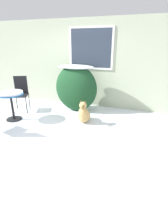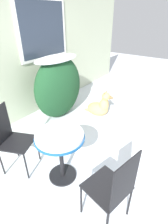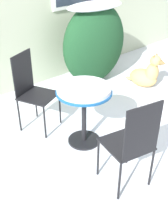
{
  "view_description": "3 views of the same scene",
  "coord_description": "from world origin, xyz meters",
  "px_view_note": "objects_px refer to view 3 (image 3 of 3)",
  "views": [
    {
      "loc": [
        2.33,
        -3.29,
        1.99
      ],
      "look_at": [
        0.88,
        0.82,
        0.27
      ],
      "focal_mm": 28.0,
      "sensor_mm": 36.0,
      "label": 1
    },
    {
      "loc": [
        -2.33,
        -1.05,
        2.18
      ],
      "look_at": [
        0.0,
        0.6,
        0.55
      ],
      "focal_mm": 28.0,
      "sensor_mm": 36.0,
      "label": 2
    },
    {
      "loc": [
        -2.96,
        -1.93,
        2.27
      ],
      "look_at": [
        -1.01,
        0.29,
        0.45
      ],
      "focal_mm": 45.0,
      "sensor_mm": 36.0,
      "label": 3
    }
  ],
  "objects_px": {
    "patio_table": "(84,98)",
    "dog": "(146,75)",
    "patio_chair_far_side": "(132,142)",
    "patio_chair_near_table": "(32,89)"
  },
  "relations": [
    {
      "from": "patio_chair_near_table",
      "to": "patio_chair_far_side",
      "type": "distance_m",
      "value": 1.63
    },
    {
      "from": "patio_chair_near_table",
      "to": "dog",
      "type": "bearing_deg",
      "value": -30.4
    },
    {
      "from": "patio_table",
      "to": "patio_chair_near_table",
      "type": "distance_m",
      "value": 0.79
    },
    {
      "from": "patio_table",
      "to": "dog",
      "type": "height_order",
      "value": "patio_table"
    },
    {
      "from": "patio_chair_near_table",
      "to": "patio_chair_far_side",
      "type": "relative_size",
      "value": 1.0
    },
    {
      "from": "patio_table",
      "to": "patio_chair_far_side",
      "type": "relative_size",
      "value": 0.75
    },
    {
      "from": "patio_table",
      "to": "patio_chair_far_side",
      "type": "bearing_deg",
      "value": -100.05
    },
    {
      "from": "patio_table",
      "to": "patio_chair_near_table",
      "type": "height_order",
      "value": "patio_chair_near_table"
    },
    {
      "from": "patio_chair_near_table",
      "to": "patio_chair_far_side",
      "type": "height_order",
      "value": "same"
    },
    {
      "from": "patio_chair_far_side",
      "to": "patio_chair_near_table",
      "type": "bearing_deg",
      "value": -73.62
    }
  ]
}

